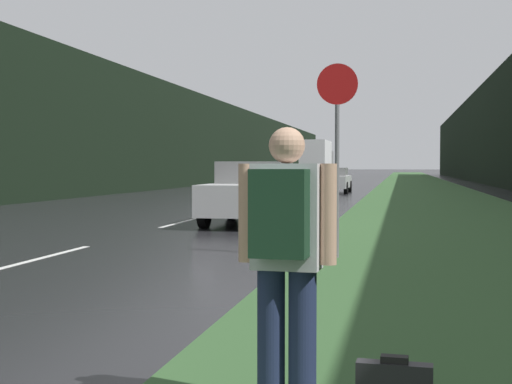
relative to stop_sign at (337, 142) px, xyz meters
name	(u,v)px	position (x,y,z in m)	size (l,w,h in m)	color
grass_verge	(424,191)	(2.32, 31.35, -1.83)	(6.00, 240.00, 0.02)	#33562D
lane_stripe_b	(46,257)	(-4.59, -0.71, -1.83)	(0.12, 3.00, 0.01)	silver
lane_stripe_c	(179,223)	(-4.59, 6.29, -1.83)	(0.12, 3.00, 0.01)	silver
lane_stripe_d	(240,207)	(-4.59, 13.29, -1.83)	(0.12, 3.00, 0.01)	silver
treeline_far_side	(195,141)	(-14.50, 41.35, 1.56)	(2.00, 140.00, 6.79)	black
treeline_near_side	(508,129)	(8.32, 41.35, 2.20)	(2.00, 140.00, 8.08)	black
stop_sign	(337,142)	(0.00, 0.00, 0.00)	(0.64, 0.07, 3.06)	slate
hitchhiker_with_backpack	(285,250)	(0.33, -7.13, -0.87)	(0.59, 0.42, 1.69)	#1E2847
car_passing_near	(254,193)	(-2.64, 6.30, -1.06)	(2.01, 4.39, 1.57)	#BCBCBC
car_passing_far	(333,180)	(-2.64, 27.26, -1.14)	(1.85, 4.39, 1.37)	#BCBCBC
car_oncoming	(276,177)	(-6.55, 32.06, -1.05)	(1.97, 4.07, 1.56)	maroon
delivery_truck	(317,161)	(-6.55, 53.66, 0.11)	(2.42, 8.58, 3.73)	gray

